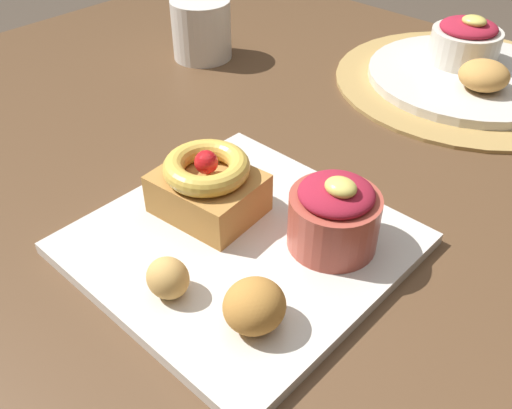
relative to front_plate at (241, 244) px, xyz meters
The scene contains 11 objects.
dining_table 0.19m from the front_plate, 105.58° to the left, with size 1.23×0.95×0.73m.
woven_placemat 0.45m from the front_plate, 90.76° to the left, with size 0.36×0.36×0.01m, color #AD894C.
front_plate is the anchor object (origin of this frame).
cake_slice 0.06m from the front_plate, behind, with size 0.10×0.09×0.07m.
berry_ramekin 0.09m from the front_plate, 39.10° to the left, with size 0.08×0.08×0.07m.
fritter_front 0.10m from the front_plate, 39.66° to the right, with size 0.05×0.05×0.04m, color #BC7F38.
fritter_middle 0.09m from the front_plate, 87.61° to the right, with size 0.04×0.03×0.03m, color tan.
back_plate 0.45m from the front_plate, 90.76° to the left, with size 0.27×0.27×0.01m, color silver.
back_ramekin 0.48m from the front_plate, 93.75° to the left, with size 0.10×0.10×0.07m.
back_pastry 0.42m from the front_plate, 86.23° to the left, with size 0.06×0.06×0.04m, color #C68E47.
coffee_mug 0.43m from the front_plate, 141.91° to the left, with size 0.09×0.09×0.09m, color silver.
Camera 1 is at (0.31, -0.42, 1.08)m, focal length 39.40 mm.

